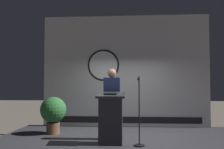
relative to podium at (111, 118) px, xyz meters
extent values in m
cube|color=#333338|center=(0.28, 0.50, -0.72)|extent=(6.40, 4.00, 0.30)
cube|color=silver|center=(0.28, 2.35, 1.21)|extent=(5.32, 0.10, 3.57)
cylinder|color=black|center=(-0.42, 2.30, 1.40)|extent=(1.02, 0.02, 1.02)
cylinder|color=white|center=(-0.42, 2.29, 1.40)|extent=(0.91, 0.02, 0.91)
cube|color=black|center=(0.28, 2.29, -0.35)|extent=(4.78, 0.02, 0.20)
cube|color=#26262B|center=(0.00, 0.00, -0.04)|extent=(0.52, 0.40, 1.07)
cube|color=#26262B|center=(0.00, 0.00, 0.52)|extent=(0.64, 0.50, 0.14)
cube|color=black|center=(0.00, -0.02, 0.57)|extent=(0.28, 0.20, 0.06)
cylinder|color=black|center=(-0.01, 0.48, -0.14)|extent=(0.26, 0.26, 0.88)
cube|color=navy|center=(-0.01, 0.48, 0.62)|extent=(0.40, 0.24, 0.63)
sphere|color=#997051|center=(-0.01, 0.48, 1.04)|extent=(0.22, 0.22, 0.22)
cylinder|color=black|center=(0.63, -0.15, -0.56)|extent=(0.24, 0.24, 0.02)
cylinder|color=black|center=(0.63, -0.15, 0.18)|extent=(0.03, 0.03, 1.51)
cylinder|color=black|center=(0.63, 0.00, 0.89)|extent=(0.02, 0.31, 0.02)
sphere|color=#262626|center=(0.63, 0.16, 0.89)|extent=(0.07, 0.07, 0.07)
cylinder|color=brown|center=(-1.66, 1.05, -0.42)|extent=(0.36, 0.36, 0.30)
sphere|color=#2D6B33|center=(-1.66, 1.05, 0.08)|extent=(0.71, 0.71, 0.71)
camera|label=1|loc=(0.42, -5.52, 0.73)|focal=39.15mm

